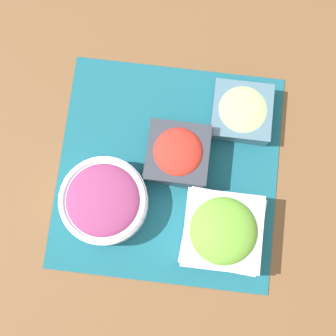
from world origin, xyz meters
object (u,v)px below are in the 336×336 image
object	(u,v)px
onion_bowl	(104,201)
lettuce_bowl	(222,231)
tomato_bowl	(178,154)
cucumber_bowl	(242,112)

from	to	relation	value
onion_bowl	lettuce_bowl	bearing A→B (deg)	82.37
onion_bowl	tomato_bowl	bearing A→B (deg)	129.60
tomato_bowl	cucumber_bowl	xyz separation A→B (m)	(-0.11, 0.12, -0.01)
onion_bowl	tomato_bowl	size ratio (longest dim) A/B	1.35
onion_bowl	tomato_bowl	distance (m)	0.17
lettuce_bowl	cucumber_bowl	xyz separation A→B (m)	(-0.25, 0.02, -0.02)
cucumber_bowl	onion_bowl	bearing A→B (deg)	-49.44
tomato_bowl	cucumber_bowl	distance (m)	0.16
lettuce_bowl	onion_bowl	bearing A→B (deg)	-97.63
lettuce_bowl	tomato_bowl	distance (m)	0.17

